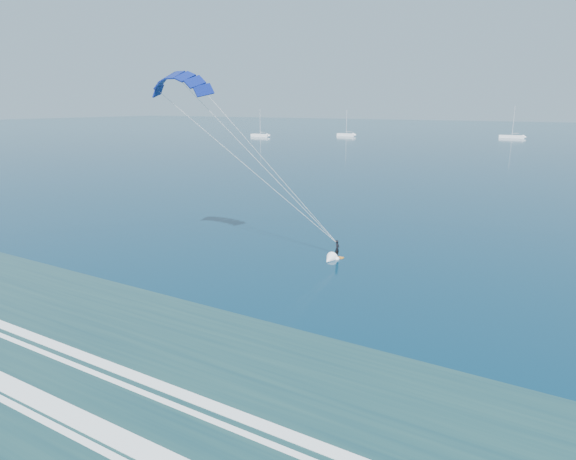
% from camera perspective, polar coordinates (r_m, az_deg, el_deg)
% --- Properties ---
extents(kitesurfer_rig, '(16.74, 9.79, 17.77)m').
position_cam_1_polar(kitesurfer_rig, '(46.03, -3.28, 7.56)').
color(kitesurfer_rig, orange).
rests_on(kitesurfer_rig, ground).
extents(sailboat_0, '(8.67, 2.40, 11.80)m').
position_cam_1_polar(sailboat_0, '(227.18, -3.10, 10.47)').
color(sailboat_0, white).
rests_on(sailboat_0, ground).
extents(sailboat_1, '(8.20, 2.40, 11.33)m').
position_cam_1_polar(sailboat_1, '(232.37, 6.48, 10.48)').
color(sailboat_1, white).
rests_on(sailboat_1, ground).
extents(sailboat_2, '(9.89, 2.40, 13.18)m').
position_cam_1_polar(sailboat_2, '(237.31, 23.62, 9.50)').
color(sailboat_2, white).
rests_on(sailboat_2, ground).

